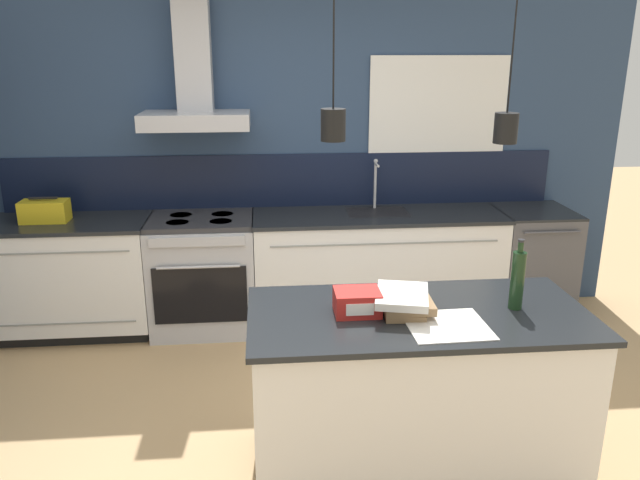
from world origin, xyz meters
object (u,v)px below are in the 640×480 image
Objects in this scene: red_supply_box at (357,302)px; book_stack at (404,301)px; oven_range at (204,274)px; bottle_on_island at (517,279)px; yellow_toolbox at (45,211)px; dishwasher at (530,263)px.

book_stack is at bearing -4.34° from red_supply_box.
oven_range is 2.52× the size of bottle_on_island.
red_supply_box is at bearing -42.05° from yellow_toolbox.
red_supply_box is 0.66× the size of yellow_toolbox.
bottle_on_island is at bearing -116.21° from dishwasher.
bottle_on_island is 0.81m from red_supply_box.
yellow_toolbox is at bearing 146.74° from bottle_on_island.
oven_range is 2.66m from dishwasher.
yellow_toolbox reaches higher than red_supply_box.
bottle_on_island is (1.73, -1.88, 0.61)m from oven_range.
red_supply_box is (-1.73, -1.87, 0.51)m from dishwasher.
bottle_on_island reaches higher than oven_range.
oven_range is 2.68× the size of yellow_toolbox.
dishwasher is at bearing 0.09° from oven_range.
oven_range is 2.15m from red_supply_box.
oven_range and dishwasher have the same top height.
oven_range is at bearing 116.52° from red_supply_box.
yellow_toolbox reaches higher than book_stack.
red_supply_box is (-0.80, 0.01, -0.10)m from bottle_on_island.
bottle_on_island is 1.06× the size of yellow_toolbox.
dishwasher is 2.46× the size of book_stack.
red_supply_box reaches higher than dishwasher.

